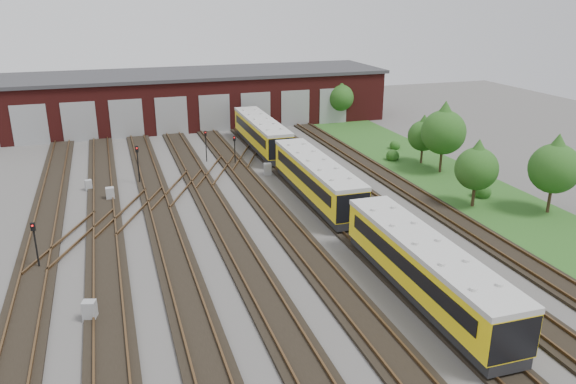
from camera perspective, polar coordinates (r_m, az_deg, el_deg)
name	(u,v)px	position (r m, az deg, el deg)	size (l,w,h in m)	color
ground	(274,254)	(35.41, -1.46, -6.31)	(120.00, 120.00, 0.00)	#474542
track_network	(268,249)	(35.83, -2.00, -5.81)	(30.40, 70.00, 0.33)	black
maintenance_shed	(181,98)	(72.17, -10.79, 9.37)	(51.00, 12.50, 6.35)	#4A1412
grass_verge	(446,178)	(51.67, 15.78, 1.39)	(8.00, 55.00, 0.05)	#224B19
metro_train	(316,178)	(43.85, 2.90, 1.42)	(2.76, 46.29, 2.95)	black
signal_mast_0	(35,240)	(35.93, -24.32, -4.42)	(0.27, 0.25, 2.95)	black
signal_mast_1	(138,160)	(49.30, -15.03, 3.18)	(0.28, 0.26, 3.35)	black
signal_mast_2	(235,146)	(53.61, -5.44, 4.66)	(0.27, 0.26, 2.79)	black
signal_mast_3	(206,142)	(54.86, -8.35, 5.04)	(0.25, 0.23, 3.05)	black
relay_cabinet_0	(90,311)	(30.13, -19.50, -11.31)	(0.64, 0.53, 1.07)	#939598
relay_cabinet_1	(88,185)	(49.38, -19.61, 0.66)	(0.53, 0.44, 0.89)	#939598
relay_cabinet_2	(110,194)	(46.36, -17.62, -0.19)	(0.64, 0.53, 1.06)	#939598
relay_cabinet_3	(329,182)	(46.95, 4.22, 0.99)	(0.68, 0.57, 1.14)	#939598
relay_cabinet_4	(268,169)	(50.50, -2.09, 2.33)	(0.65, 0.54, 1.09)	#939598
tree_0	(341,94)	(71.73, 5.36, 9.84)	(3.33, 3.33, 5.52)	#352518
tree_1	(423,132)	(54.86, 13.60, 5.93)	(2.90, 2.90, 4.80)	#352518
tree_2	(444,127)	(52.16, 15.56, 6.39)	(3.98, 3.98, 6.60)	#352518
tree_3	(477,164)	(44.27, 18.66, 2.74)	(3.23, 3.23, 5.35)	#352518
tree_4	(555,163)	(44.98, 25.52, 2.71)	(3.66, 3.66, 6.06)	#352518
bush_0	(483,189)	(47.42, 19.18, 0.25)	(1.35, 1.35, 1.35)	#1C4614
bush_1	(393,154)	(55.94, 10.59, 3.81)	(1.27, 1.27, 1.27)	#1C4614
bush_2	(395,144)	(60.15, 10.81, 4.80)	(1.10, 1.10, 1.10)	#1C4614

